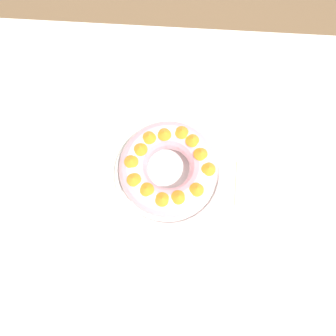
% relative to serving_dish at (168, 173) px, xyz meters
% --- Properties ---
extents(ground_plane, '(8.00, 8.00, 0.00)m').
position_rel_serving_dish_xyz_m(ground_plane, '(0.00, -0.01, -0.78)').
color(ground_plane, brown).
extents(dining_table, '(1.28, 0.96, 0.77)m').
position_rel_serving_dish_xyz_m(dining_table, '(0.00, -0.01, -0.12)').
color(dining_table, silver).
rests_on(dining_table, ground_plane).
extents(serving_dish, '(0.28, 0.28, 0.03)m').
position_rel_serving_dish_xyz_m(serving_dish, '(0.00, 0.00, 0.00)').
color(serving_dish, white).
rests_on(serving_dish, dining_table).
extents(bundt_cake, '(0.25, 0.25, 0.09)m').
position_rel_serving_dish_xyz_m(bundt_cake, '(0.00, 0.00, 0.05)').
color(bundt_cake, '#E09EAD').
rests_on(bundt_cake, serving_dish).
extents(fork, '(0.02, 0.22, 0.01)m').
position_rel_serving_dish_xyz_m(fork, '(-0.20, -0.00, -0.01)').
color(fork, white).
rests_on(fork, dining_table).
extents(serving_knife, '(0.02, 0.25, 0.01)m').
position_rel_serving_dish_xyz_m(serving_knife, '(-0.24, -0.04, -0.01)').
color(serving_knife, white).
rests_on(serving_knife, dining_table).
extents(cake_knife, '(0.02, 0.19, 0.01)m').
position_rel_serving_dish_xyz_m(cake_knife, '(-0.17, -0.04, -0.01)').
color(cake_knife, white).
rests_on(cake_knife, dining_table).
extents(napkin, '(0.18, 0.13, 0.00)m').
position_rel_serving_dish_xyz_m(napkin, '(0.27, -0.01, -0.01)').
color(napkin, beige).
rests_on(napkin, dining_table).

